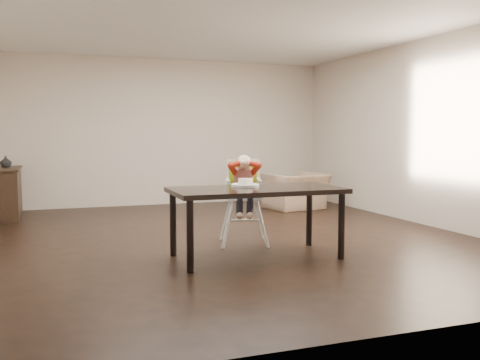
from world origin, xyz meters
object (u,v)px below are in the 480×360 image
object	(u,v)px
dining_table	(256,195)
armchair	(296,185)
sideboard	(6,193)
high_chair	(244,181)

from	to	relation	value
dining_table	armchair	world-z (taller)	armchair
armchair	sideboard	world-z (taller)	armchair
dining_table	high_chair	xyz separation A→B (m)	(0.13, 0.75, 0.08)
armchair	sideboard	bearing A→B (deg)	-17.44
dining_table	armchair	size ratio (longest dim) A/B	1.87
high_chair	sideboard	xyz separation A→B (m)	(-2.84, 3.08, -0.36)
high_chair	sideboard	world-z (taller)	high_chair
dining_table	sideboard	bearing A→B (deg)	125.25
sideboard	armchair	bearing A→B (deg)	-7.25
high_chair	sideboard	bearing A→B (deg)	148.13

